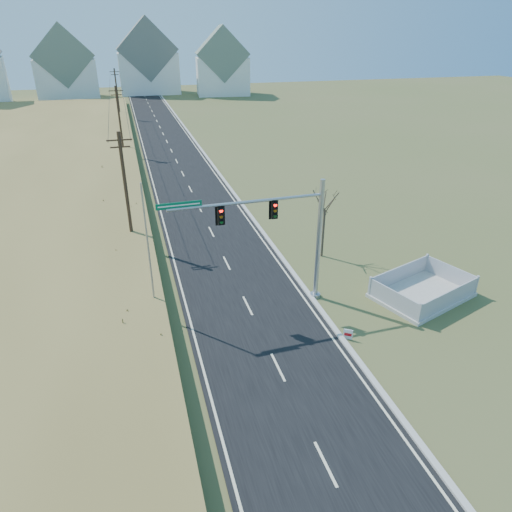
{
  "coord_description": "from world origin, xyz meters",
  "views": [
    {
      "loc": [
        -6.07,
        -19.26,
        15.53
      ],
      "look_at": [
        0.57,
        4.09,
        3.4
      ],
      "focal_mm": 32.0,
      "sensor_mm": 36.0,
      "label": 1
    }
  ],
  "objects": [
    {
      "name": "ground",
      "position": [
        0.0,
        0.0,
        0.0
      ],
      "size": [
        260.0,
        260.0,
        0.0
      ],
      "primitive_type": "plane",
      "color": "#51592B",
      "rests_on": "ground"
    },
    {
      "name": "condo_nnw",
      "position": [
        -18.0,
        108.0,
        6.94
      ],
      "size": [
        14.93,
        11.17,
        17.03
      ],
      "rotation": [
        0.0,
        0.0,
        0.07
      ],
      "color": "white",
      "rests_on": "ground"
    },
    {
      "name": "road",
      "position": [
        0.0,
        50.0,
        0.03
      ],
      "size": [
        8.0,
        180.0,
        0.06
      ],
      "primitive_type": "cube",
      "color": "black",
      "rests_on": "ground"
    },
    {
      "name": "utility_pole_near",
      "position": [
        -6.5,
        15.0,
        4.68
      ],
      "size": [
        1.8,
        0.26,
        9.0
      ],
      "color": "#422D1E",
      "rests_on": "ground"
    },
    {
      "name": "open_sign",
      "position": [
        4.5,
        -0.77,
        0.33
      ],
      "size": [
        0.45,
        0.32,
        0.63
      ],
      "rotation": [
        0.0,
        0.0,
        -0.57
      ],
      "color": "white",
      "rests_on": "ground"
    },
    {
      "name": "condo_ne",
      "position": [
        20.0,
        104.0,
        6.84
      ],
      "size": [
        14.12,
        10.51,
        16.52
      ],
      "rotation": [
        0.0,
        0.0,
        -0.1
      ],
      "color": "white",
      "rests_on": "ground"
    },
    {
      "name": "traffic_signal_mast",
      "position": [
        2.59,
        3.91,
        4.75
      ],
      "size": [
        9.84,
        0.67,
        7.83
      ],
      "rotation": [
        0.0,
        0.0,
        0.02
      ],
      "color": "#9EA0A5",
      "rests_on": "ground"
    },
    {
      "name": "condo_n",
      "position": [
        2.0,
        112.0,
        7.61
      ],
      "size": [
        15.27,
        10.2,
        18.54
      ],
      "color": "white",
      "rests_on": "ground"
    },
    {
      "name": "fence_enclosure",
      "position": [
        11.13,
        2.1,
        0.28
      ],
      "size": [
        7.02,
        5.84,
        1.37
      ],
      "rotation": [
        0.0,
        0.0,
        0.33
      ],
      "color": "#B7B5AD",
      "rests_on": "ground"
    },
    {
      "name": "bare_tree",
      "position": [
        7.24,
        9.28,
        4.46
      ],
      "size": [
        2.09,
        2.09,
        5.53
      ],
      "color": "#4C3F33",
      "rests_on": "ground"
    },
    {
      "name": "flagpole",
      "position": [
        -5.59,
        4.53,
        3.32
      ],
      "size": [
        0.37,
        0.37,
        8.31
      ],
      "color": "#B7B5AD",
      "rests_on": "ground"
    },
    {
      "name": "utility_pole_mid",
      "position": [
        -6.5,
        45.0,
        4.68
      ],
      "size": [
        1.8,
        0.26,
        9.0
      ],
      "color": "#422D1E",
      "rests_on": "ground"
    },
    {
      "name": "utility_pole_far",
      "position": [
        -6.5,
        75.0,
        4.68
      ],
      "size": [
        1.8,
        0.26,
        9.0
      ],
      "color": "#422D1E",
      "rests_on": "ground"
    },
    {
      "name": "curb",
      "position": [
        4.15,
        50.0,
        0.09
      ],
      "size": [
        0.3,
        180.0,
        0.18
      ],
      "primitive_type": "cube",
      "color": "#B2AFA8",
      "rests_on": "ground"
    }
  ]
}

